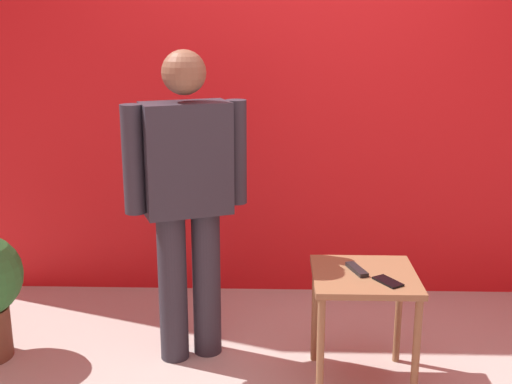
# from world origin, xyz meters

# --- Properties ---
(back_wall_red) EXTENTS (4.80, 0.12, 3.29)m
(back_wall_red) POSITION_xyz_m (0.00, 1.51, 1.65)
(back_wall_red) COLOR red
(back_wall_red) RESTS_ON ground_plane
(standing_person) EXTENTS (0.63, 0.36, 1.62)m
(standing_person) POSITION_xyz_m (-0.58, 0.56, 0.91)
(standing_person) COLOR #2D2D38
(standing_person) RESTS_ON ground_plane
(side_table) EXTENTS (0.49, 0.49, 0.58)m
(side_table) POSITION_xyz_m (0.30, 0.30, 0.49)
(side_table) COLOR olive
(side_table) RESTS_ON ground_plane
(cell_phone) EXTENTS (0.14, 0.16, 0.01)m
(cell_phone) POSITION_xyz_m (0.39, 0.20, 0.59)
(cell_phone) COLOR black
(cell_phone) RESTS_ON side_table
(tv_remote) EXTENTS (0.10, 0.18, 0.02)m
(tv_remote) POSITION_xyz_m (0.26, 0.33, 0.59)
(tv_remote) COLOR black
(tv_remote) RESTS_ON side_table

